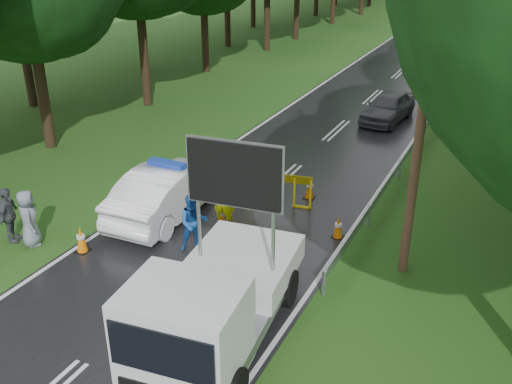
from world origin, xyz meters
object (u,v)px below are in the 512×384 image
Objects in this scene: police_sedan at (169,191)px; officer at (224,199)px; queue_car_third at (441,41)px; civilian at (194,223)px; queue_car_second at (447,58)px; work_truck at (212,304)px; queue_car_first at (388,107)px; queue_car_fourth at (458,26)px; barrier at (271,181)px.

officer is (1.95, 0.01, 0.11)m from police_sedan.
civilian is at bearing -97.10° from queue_car_third.
civilian is (1.82, -1.49, 0.02)m from police_sedan.
police_sedan is at bearing -98.83° from queue_car_second.
police_sedan is 30.13m from queue_car_third.
civilian is 31.48m from queue_car_third.
queue_car_third is (3.25, 29.95, -0.09)m from police_sedan.
work_truck is at bearing -92.09° from civilian.
work_truck is 28.81m from queue_car_second.
civilian is at bearing -91.53° from queue_car_first.
queue_car_fourth is at bearing -98.78° from officer.
officer is at bearing 45.90° from civilian.
police_sedan is 2.71× the size of officer.
barrier is 2.09m from officer.
queue_car_first is 11.59m from queue_car_second.
police_sedan is 1.87× the size of barrier.
work_truck is 4.22m from civilian.
queue_car_fourth reaches higher than queue_car_first.
civilian is at bearing -94.20° from queue_car_second.
queue_car_fourth is (1.38, 37.36, -0.18)m from officer.
work_truck is 17.26m from queue_car_first.
civilian reaches higher than queue_car_fourth.
queue_car_first is at bearing -109.50° from police_sedan.
officer is at bearing 109.98° from work_truck.
civilian is (-0.74, -3.50, -0.01)m from barrier.
officer reaches higher than police_sedan.
officer is (-0.61, -2.00, 0.08)m from barrier.
queue_car_fourth reaches higher than queue_car_third.
barrier is at bearing -95.90° from queue_car_third.
queue_car_third is (-0.54, 17.57, 0.06)m from queue_car_first.
queue_car_first is (1.84, 12.38, -0.25)m from officer.
queue_car_fourth is at bearing 85.06° from work_truck.
queue_car_second is at bearing -103.31° from police_sedan.
queue_car_third is 7.41m from queue_car_fourth.
work_truck is (4.36, -4.86, 0.33)m from police_sedan.
barrier is at bearing 38.89° from civilian.
civilian reaches higher than queue_car_second.
police_sedan is at bearing -100.69° from queue_car_third.
officer is 0.47× the size of queue_car_first.
barrier is at bearing -93.25° from queue_car_second.
queue_car_fourth is (-0.46, 24.98, 0.07)m from queue_car_first.
civilian is 0.42× the size of queue_car_first.
barrier is 27.96m from queue_car_third.
queue_car_second is (0.79, 11.57, 0.12)m from queue_car_first.
police_sedan reaches higher than barrier.
queue_car_second is at bearing -79.80° from queue_car_fourth.
work_truck is 34.83m from queue_car_third.
work_truck is at bearing -88.45° from queue_car_second.
work_truck is 5.43m from officer.
civilian reaches higher than barrier.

